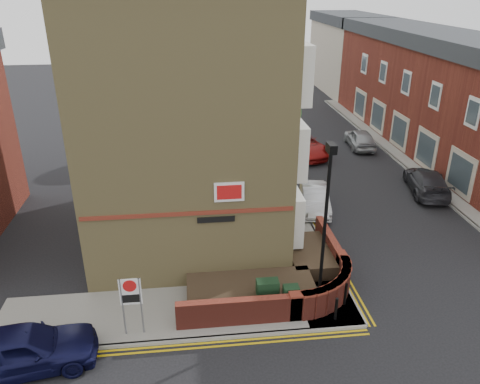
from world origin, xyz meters
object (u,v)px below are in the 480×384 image
(utility_cabinet_large, at_px, (267,294))
(zone_sign, at_px, (131,296))
(lamppost, at_px, (325,229))
(navy_hatchback, at_px, (22,349))
(silver_car_near, at_px, (315,198))

(utility_cabinet_large, relative_size, zone_sign, 0.55)
(lamppost, distance_m, navy_hatchback, 10.36)
(utility_cabinet_large, relative_size, silver_car_near, 0.31)
(utility_cabinet_large, xyz_separation_m, silver_car_near, (3.90, 8.00, -0.09))
(utility_cabinet_large, relative_size, navy_hatchback, 0.27)
(utility_cabinet_large, height_order, zone_sign, zone_sign)
(zone_sign, xyz_separation_m, navy_hatchback, (-3.26, -1.12, -0.88))
(zone_sign, relative_size, navy_hatchback, 0.49)
(lamppost, relative_size, utility_cabinet_large, 5.25)
(lamppost, distance_m, silver_car_near, 8.78)
(lamppost, relative_size, navy_hatchback, 1.41)
(lamppost, xyz_separation_m, zone_sign, (-6.60, -0.70, -1.70))
(lamppost, relative_size, silver_car_near, 1.65)
(navy_hatchback, distance_m, silver_car_near, 15.47)
(utility_cabinet_large, bearing_deg, silver_car_near, 64.02)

